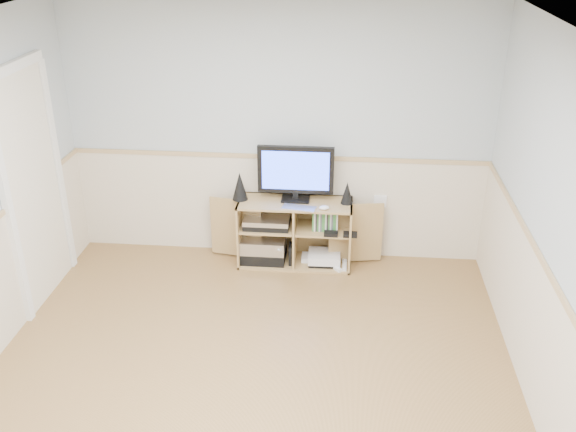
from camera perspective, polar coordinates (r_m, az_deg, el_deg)
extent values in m
cube|color=#A67C4A|center=(4.74, -3.91, -16.16)|extent=(4.00, 4.50, 0.02)
cube|color=white|center=(3.60, -5.13, 15.41)|extent=(4.00, 4.50, 0.02)
cube|color=#B1BCC0|center=(4.20, 23.82, -3.57)|extent=(0.02, 4.50, 2.50)
cube|color=#B1BCC0|center=(6.08, -0.95, 7.41)|extent=(4.00, 0.02, 2.50)
cube|color=beige|center=(6.34, -0.92, 0.90)|extent=(4.00, 0.01, 1.00)
cube|color=tan|center=(6.14, -0.96, 5.30)|extent=(4.00, 0.02, 0.04)
cube|color=#EEE5CE|center=(5.86, -21.65, 2.23)|extent=(0.03, 0.82, 2.00)
cube|color=tan|center=(6.35, 0.61, -4.04)|extent=(1.08, 0.41, 0.02)
cube|color=tan|center=(6.06, 0.63, 1.16)|extent=(1.08, 0.41, 0.02)
cube|color=tan|center=(6.26, -4.24, -1.29)|extent=(0.02, 0.41, 0.65)
cube|color=tan|center=(6.18, 5.54, -1.70)|extent=(0.02, 0.41, 0.65)
cube|color=tan|center=(6.37, 0.76, -0.72)|extent=(1.08, 0.02, 0.65)
cube|color=tan|center=(6.20, 0.62, -1.50)|extent=(0.02, 0.39, 0.61)
cube|color=tan|center=(6.20, -1.87, -0.94)|extent=(0.51, 0.37, 0.02)
cube|color=tan|center=(6.16, 3.13, -1.15)|extent=(0.51, 0.37, 0.02)
cube|color=tan|center=(6.31, -4.65, -1.06)|extent=(0.52, 0.11, 0.61)
cube|color=tan|center=(6.23, 6.04, -1.50)|extent=(0.52, 0.11, 0.61)
cube|color=black|center=(6.10, 0.67, 1.52)|extent=(0.27, 0.18, 0.02)
cube|color=black|center=(6.08, 0.67, 1.86)|extent=(0.05, 0.04, 0.06)
cube|color=black|center=(5.98, 0.69, 4.13)|extent=(0.71, 0.05, 0.46)
cube|color=blue|center=(5.96, 0.66, 4.03)|extent=(0.63, 0.01, 0.37)
cone|color=black|center=(6.08, -4.31, 2.68)|extent=(0.15, 0.15, 0.27)
cone|color=black|center=(6.02, 5.27, 2.06)|extent=(0.12, 0.12, 0.21)
cube|color=silver|center=(5.92, 0.97, 0.73)|extent=(0.33, 0.17, 0.01)
ellipsoid|color=white|center=(5.91, 3.24, 0.74)|extent=(0.11, 0.09, 0.04)
cube|color=black|center=(6.34, -2.19, -3.39)|extent=(0.44, 0.32, 0.11)
cube|color=silver|center=(6.29, -2.21, -2.44)|extent=(0.44, 0.32, 0.13)
cube|color=black|center=(6.18, -1.88, -0.65)|extent=(0.44, 0.30, 0.05)
cube|color=silver|center=(6.16, -1.88, -0.25)|extent=(0.44, 0.30, 0.05)
cube|color=black|center=(6.25, 0.29, -3.37)|extent=(0.04, 0.14, 0.20)
cube|color=white|center=(6.35, 2.17, -3.72)|extent=(0.21, 0.16, 0.05)
cube|color=black|center=(6.30, 3.23, -4.04)|extent=(0.30, 0.25, 0.03)
cube|color=white|center=(6.28, 3.24, -3.61)|extent=(0.32, 0.27, 0.08)
cube|color=white|center=(6.23, 5.04, -4.48)|extent=(0.04, 0.14, 0.03)
cube|color=white|center=(6.37, 4.88, -3.76)|extent=(0.09, 0.15, 0.03)
cube|color=#3F8C3F|center=(6.09, 3.34, -0.36)|extent=(0.24, 0.13, 0.19)
cube|color=white|center=(6.27, 8.20, 1.32)|extent=(0.12, 0.03, 0.12)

